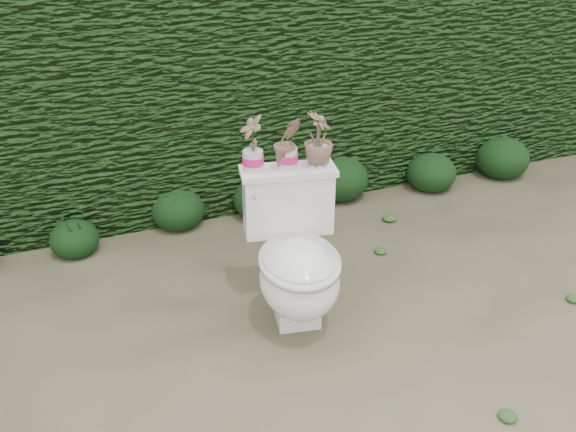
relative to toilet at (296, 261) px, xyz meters
name	(u,v)px	position (x,y,z in m)	size (l,w,h in m)	color
ground	(272,303)	(-0.08, 0.17, -0.36)	(60.00, 60.00, 0.00)	#6F694D
hedge	(194,89)	(-0.08, 1.77, 0.44)	(8.00, 1.00, 1.60)	#244B19
toilet	(296,261)	(0.00, 0.00, 0.00)	(0.58, 0.75, 0.78)	white
potted_plant_left	(253,145)	(-0.13, 0.27, 0.56)	(0.15, 0.10, 0.28)	#1F662B
potted_plant_center	(287,145)	(0.04, 0.24, 0.55)	(0.14, 0.12, 0.26)	#1F662B
potted_plant_right	(318,141)	(0.20, 0.21, 0.56)	(0.15, 0.15, 0.27)	#1F662B
liriope_clump_2	(74,235)	(-1.06, 1.15, -0.23)	(0.31, 0.31, 0.25)	black
liriope_clump_3	(177,206)	(-0.36, 1.27, -0.21)	(0.37, 0.37, 0.29)	black
liriope_clump_4	(260,195)	(0.22, 1.21, -0.20)	(0.39, 0.39, 0.31)	black
liriope_clump_5	(339,175)	(0.87, 1.28, -0.18)	(0.44, 0.44, 0.35)	black
liriope_clump_6	(432,169)	(1.60, 1.16, -0.20)	(0.38, 0.38, 0.30)	black
liriope_clump_7	(503,155)	(2.28, 1.16, -0.19)	(0.43, 0.43, 0.34)	black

